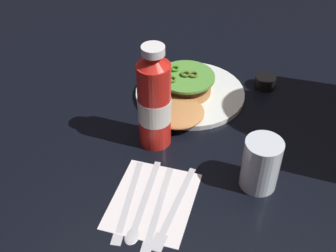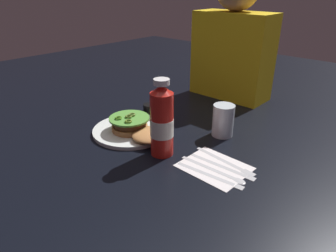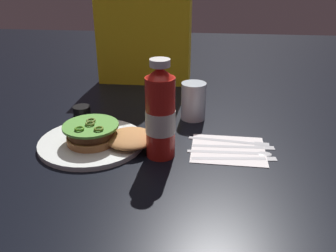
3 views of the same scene
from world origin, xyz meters
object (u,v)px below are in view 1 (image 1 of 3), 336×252
(butter_knife, at_px, (157,212))
(dinner_plate, at_px, (190,93))
(condiment_cup, at_px, (265,82))
(napkin, at_px, (153,200))
(ketchup_bottle, at_px, (154,102))
(spoon_utensil, at_px, (141,210))
(water_glass, at_px, (261,164))
(fork_utensil, at_px, (172,212))
(steak_knife, at_px, (127,205))
(burger_sandwich, at_px, (183,94))

(butter_knife, bearing_deg, dinner_plate, -176.33)
(dinner_plate, bearing_deg, condiment_cup, 116.02)
(napkin, xyz_separation_m, butter_knife, (0.03, 0.02, 0.00))
(ketchup_bottle, xyz_separation_m, spoon_utensil, (0.19, 0.03, -0.10))
(condiment_cup, bearing_deg, water_glass, 3.32)
(butter_knife, bearing_deg, napkin, -148.55)
(spoon_utensil, xyz_separation_m, fork_utensil, (-0.01, 0.06, 0.00))
(steak_knife, bearing_deg, ketchup_bottle, -179.86)
(water_glass, height_order, butter_knife, water_glass)
(burger_sandwich, xyz_separation_m, fork_utensil, (0.32, 0.06, -0.03))
(dinner_plate, relative_size, ketchup_bottle, 1.14)
(dinner_plate, xyz_separation_m, steak_knife, (0.36, -0.03, -0.00))
(butter_knife, bearing_deg, burger_sandwich, -174.38)
(condiment_cup, bearing_deg, steak_knife, -24.72)
(dinner_plate, height_order, burger_sandwich, burger_sandwich)
(napkin, bearing_deg, steak_knife, -59.56)
(water_glass, relative_size, spoon_utensil, 0.53)
(napkin, height_order, steak_knife, steak_knife)
(dinner_plate, height_order, condiment_cup, condiment_cup)
(condiment_cup, distance_m, butter_knife, 0.47)
(ketchup_bottle, bearing_deg, steak_knife, 0.14)
(water_glass, distance_m, napkin, 0.21)
(burger_sandwich, xyz_separation_m, butter_knife, (0.32, 0.03, -0.03))
(spoon_utensil, bearing_deg, napkin, 155.64)
(spoon_utensil, bearing_deg, steak_knife, -101.19)
(butter_knife, relative_size, fork_utensil, 0.99)
(ketchup_bottle, xyz_separation_m, steak_knife, (0.18, 0.00, -0.10))
(dinner_plate, height_order, spoon_utensil, dinner_plate)
(spoon_utensil, bearing_deg, butter_knife, 97.60)
(spoon_utensil, height_order, fork_utensil, same)
(water_glass, distance_m, butter_knife, 0.21)
(napkin, height_order, spoon_utensil, spoon_utensil)
(water_glass, bearing_deg, dinner_plate, -142.09)
(condiment_cup, distance_m, fork_utensil, 0.46)
(dinner_plate, height_order, ketchup_bottle, ketchup_bottle)
(dinner_plate, relative_size, steak_knife, 1.33)
(condiment_cup, bearing_deg, dinner_plate, -63.98)
(water_glass, xyz_separation_m, steak_knife, (0.12, -0.22, -0.05))
(spoon_utensil, relative_size, fork_utensil, 0.99)
(spoon_utensil, bearing_deg, burger_sandwich, -179.60)
(water_glass, bearing_deg, burger_sandwich, -135.77)
(ketchup_bottle, height_order, napkin, ketchup_bottle)
(water_glass, relative_size, napkin, 0.60)
(burger_sandwich, bearing_deg, ketchup_bottle, -10.76)
(dinner_plate, relative_size, fork_utensil, 1.29)
(napkin, distance_m, fork_utensil, 0.05)
(water_glass, relative_size, condiment_cup, 2.11)
(ketchup_bottle, bearing_deg, butter_knife, 17.37)
(steak_knife, distance_m, butter_knife, 0.06)
(fork_utensil, bearing_deg, condiment_cup, 164.66)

